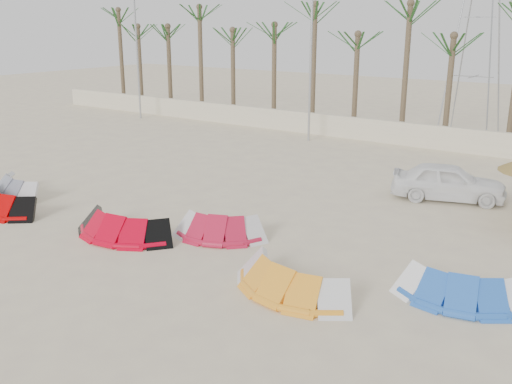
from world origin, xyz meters
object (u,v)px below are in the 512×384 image
Objects in this scene: kite_blue at (466,284)px; car at (448,182)px; kite_grey at (20,185)px; kite_orange at (297,275)px; kite_red_left at (10,199)px; kite_red_right at (225,224)px; kite_red_mid at (130,223)px.

car reaches higher than kite_blue.
kite_orange is (13.54, -0.88, 0.00)m from kite_grey.
kite_blue is at bearing 8.55° from kite_red_left.
kite_orange is (3.92, -1.99, 0.00)m from kite_red_right.
kite_grey is at bearing 176.28° from kite_orange.
kite_red_left is at bearing -44.03° from kite_grey.
kite_blue is 0.81× the size of car.
kite_red_left is 5.70m from kite_red_mid.
kite_red_mid and kite_blue have the same top height.
kite_blue is at bearing 0.22° from kite_red_right.
kite_red_mid is at bearing 124.96° from car.
kite_blue is 8.69m from car.
kite_orange is at bearing -26.91° from kite_red_right.
kite_red_right is at bearing 32.34° from kite_red_mid.
kite_grey is at bearing 104.67° from car.
kite_red_mid is at bearing -147.66° from kite_red_right.
car reaches higher than kite_red_left.
kite_red_right is (9.62, 1.11, -0.00)m from kite_grey.
kite_blue is at bearing -178.25° from car.
kite_red_left is 16.78m from car.
car is at bearing 39.04° from kite_red_left.
kite_grey is 0.86× the size of kite_red_left.
kite_grey and kite_red_right have the same top height.
kite_red_mid is 6.58m from kite_orange.
kite_grey is 6.99m from kite_red_mid.
kite_red_mid is at bearing 7.04° from kite_red_left.
kite_red_left is at bearing 110.76° from car.
kite_orange is 1.07× the size of kite_blue.
kite_red_left is 16.18m from kite_blue.
car reaches higher than kite_red_mid.
kite_red_right is at bearing 131.76° from car.
kite_orange is 4.28m from kite_blue.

